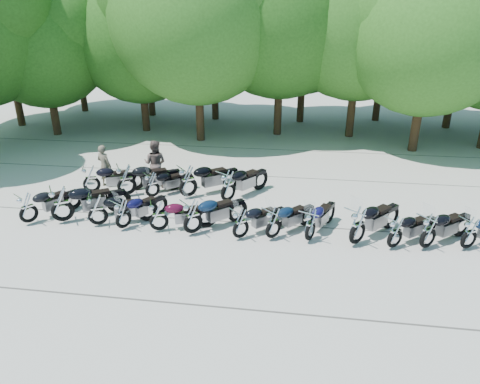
# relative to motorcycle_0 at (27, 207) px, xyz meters

# --- Properties ---
(ground) EXTENTS (90.00, 90.00, 0.00)m
(ground) POSITION_rel_motorcycle_0_xyz_m (6.86, -0.42, -0.61)
(ground) COLOR #A8A198
(ground) RESTS_ON ground
(tree_0) EXTENTS (7.50, 7.50, 9.21)m
(tree_0) POSITION_rel_motorcycle_0_xyz_m (-8.55, 12.56, 4.84)
(tree_0) COLOR #3A2614
(tree_0) RESTS_ON ground
(tree_1) EXTENTS (6.97, 6.97, 8.55)m
(tree_1) POSITION_rel_motorcycle_0_xyz_m (-5.18, 10.81, 4.45)
(tree_1) COLOR #3A2614
(tree_1) RESTS_ON ground
(tree_2) EXTENTS (7.31, 7.31, 8.97)m
(tree_2) POSITION_rel_motorcycle_0_xyz_m (-0.39, 12.42, 4.70)
(tree_2) COLOR #3A2614
(tree_2) RESTS_ON ground
(tree_3) EXTENTS (8.70, 8.70, 10.67)m
(tree_3) POSITION_rel_motorcycle_0_xyz_m (3.29, 10.82, 5.71)
(tree_3) COLOR #3A2614
(tree_3) RESTS_ON ground
(tree_4) EXTENTS (9.13, 9.13, 11.20)m
(tree_4) POSITION_rel_motorcycle_0_xyz_m (7.40, 12.67, 6.03)
(tree_4) COLOR #3A2614
(tree_4) RESTS_ON ground
(tree_5) EXTENTS (9.04, 9.04, 11.10)m
(tree_5) POSITION_rel_motorcycle_0_xyz_m (11.48, 12.78, 5.96)
(tree_5) COLOR #3A2614
(tree_5) RESTS_ON ground
(tree_6) EXTENTS (8.00, 8.00, 9.82)m
(tree_6) POSITION_rel_motorcycle_0_xyz_m (14.42, 10.39, 5.20)
(tree_6) COLOR #3A2614
(tree_6) RESTS_ON ground
(tree_9) EXTENTS (7.59, 7.59, 9.32)m
(tree_9) POSITION_rel_motorcycle_0_xyz_m (-6.67, 17.16, 4.91)
(tree_9) COLOR #3A2614
(tree_9) RESTS_ON ground
(tree_10) EXTENTS (7.78, 7.78, 9.55)m
(tree_10) POSITION_rel_motorcycle_0_xyz_m (-1.43, 16.55, 5.05)
(tree_10) COLOR #3A2614
(tree_10) RESTS_ON ground
(tree_11) EXTENTS (7.56, 7.56, 9.28)m
(tree_11) POSITION_rel_motorcycle_0_xyz_m (3.10, 16.00, 4.89)
(tree_11) COLOR #3A2614
(tree_11) RESTS_ON ground
(tree_12) EXTENTS (7.88, 7.88, 9.67)m
(tree_12) POSITION_rel_motorcycle_0_xyz_m (8.66, 16.04, 5.12)
(tree_12) COLOR #3A2614
(tree_12) RESTS_ON ground
(tree_13) EXTENTS (8.31, 8.31, 10.20)m
(tree_13) POSITION_rel_motorcycle_0_xyz_m (13.55, 17.05, 5.43)
(tree_13) COLOR #3A2614
(tree_13) RESTS_ON ground
(tree_14) EXTENTS (8.02, 8.02, 9.84)m
(tree_14) POSITION_rel_motorcycle_0_xyz_m (17.54, 15.67, 5.22)
(tree_14) COLOR #3A2614
(tree_14) RESTS_ON ground
(motorcycle_0) EXTENTS (1.73, 2.16, 1.22)m
(motorcycle_0) POSITION_rel_motorcycle_0_xyz_m (0.00, 0.00, 0.00)
(motorcycle_0) COLOR black
(motorcycle_0) RESTS_ON ground
(motorcycle_1) EXTENTS (2.53, 2.08, 1.44)m
(motorcycle_1) POSITION_rel_motorcycle_0_xyz_m (1.08, 0.22, 0.11)
(motorcycle_1) COLOR black
(motorcycle_1) RESTS_ON ground
(motorcycle_2) EXTENTS (2.27, 1.47, 1.24)m
(motorcycle_2) POSITION_rel_motorcycle_0_xyz_m (2.34, 0.15, 0.01)
(motorcycle_2) COLOR black
(motorcycle_2) RESTS_ON ground
(motorcycle_3) EXTENTS (1.62, 2.05, 1.15)m
(motorcycle_3) POSITION_rel_motorcycle_0_xyz_m (3.24, 0.06, -0.03)
(motorcycle_3) COLOR black
(motorcycle_3) RESTS_ON ground
(motorcycle_4) EXTENTS (2.18, 1.34, 1.18)m
(motorcycle_4) POSITION_rel_motorcycle_0_xyz_m (4.42, 0.05, -0.02)
(motorcycle_4) COLOR #3F081D
(motorcycle_4) RESTS_ON ground
(motorcycle_5) EXTENTS (2.19, 2.10, 1.31)m
(motorcycle_5) POSITION_rel_motorcycle_0_xyz_m (5.53, 0.02, 0.05)
(motorcycle_5) COLOR #0C1C35
(motorcycle_5) RESTS_ON ground
(motorcycle_6) EXTENTS (1.94, 1.84, 1.16)m
(motorcycle_6) POSITION_rel_motorcycle_0_xyz_m (7.05, -0.06, -0.03)
(motorcycle_6) COLOR black
(motorcycle_6) RESTS_ON ground
(motorcycle_7) EXTENTS (1.90, 1.98, 1.19)m
(motorcycle_7) POSITION_rel_motorcycle_0_xyz_m (8.03, 0.07, -0.01)
(motorcycle_7) COLOR black
(motorcycle_7) RESTS_ON ground
(motorcycle_8) EXTENTS (1.48, 2.20, 1.20)m
(motorcycle_8) POSITION_rel_motorcycle_0_xyz_m (9.15, 0.10, -0.01)
(motorcycle_8) COLOR #0F0E3E
(motorcycle_8) RESTS_ON ground
(motorcycle_9) EXTENTS (2.20, 2.32, 1.39)m
(motorcycle_9) POSITION_rel_motorcycle_0_xyz_m (10.53, 0.05, 0.09)
(motorcycle_9) COLOR black
(motorcycle_9) RESTS_ON ground
(motorcycle_10) EXTENTS (2.00, 1.77, 1.16)m
(motorcycle_10) POSITION_rel_motorcycle_0_xyz_m (11.61, -0.01, -0.03)
(motorcycle_10) COLOR black
(motorcycle_10) RESTS_ON ground
(motorcycle_11) EXTENTS (2.17, 1.94, 1.27)m
(motorcycle_11) POSITION_rel_motorcycle_0_xyz_m (12.55, 0.10, 0.03)
(motorcycle_11) COLOR black
(motorcycle_11) RESTS_ON ground
(motorcycle_12) EXTENTS (2.10, 1.62, 1.17)m
(motorcycle_12) POSITION_rel_motorcycle_0_xyz_m (13.73, 0.23, -0.02)
(motorcycle_12) COLOR #0B1A32
(motorcycle_12) RESTS_ON ground
(motorcycle_13) EXTENTS (2.35, 1.47, 1.28)m
(motorcycle_13) POSITION_rel_motorcycle_0_xyz_m (0.87, 2.73, 0.03)
(motorcycle_13) COLOR black
(motorcycle_13) RESTS_ON ground
(motorcycle_14) EXTENTS (2.56, 1.94, 1.42)m
(motorcycle_14) POSITION_rel_motorcycle_0_xyz_m (2.32, 2.67, 0.10)
(motorcycle_14) COLOR black
(motorcycle_14) RESTS_ON ground
(motorcycle_15) EXTENTS (1.90, 1.85, 1.15)m
(motorcycle_15) POSITION_rel_motorcycle_0_xyz_m (3.33, 2.64, -0.03)
(motorcycle_15) COLOR black
(motorcycle_15) RESTS_ON ground
(motorcycle_16) EXTENTS (2.47, 2.21, 1.44)m
(motorcycle_16) POSITION_rel_motorcycle_0_xyz_m (4.66, 2.83, 0.11)
(motorcycle_16) COLOR black
(motorcycle_16) RESTS_ON ground
(motorcycle_17) EXTENTS (2.04, 2.44, 1.39)m
(motorcycle_17) POSITION_rel_motorcycle_0_xyz_m (6.21, 2.63, 0.09)
(motorcycle_17) COLOR black
(motorcycle_17) RESTS_ON ground
(rider_0) EXTENTS (0.72, 0.58, 1.72)m
(rider_0) POSITION_rel_motorcycle_0_xyz_m (1.07, 3.56, 0.25)
(rider_0) COLOR brown
(rider_0) RESTS_ON ground
(rider_1) EXTENTS (0.96, 0.76, 1.89)m
(rider_1) POSITION_rel_motorcycle_0_xyz_m (3.05, 3.90, 0.34)
(rider_1) COLOR brown
(rider_1) RESTS_ON ground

